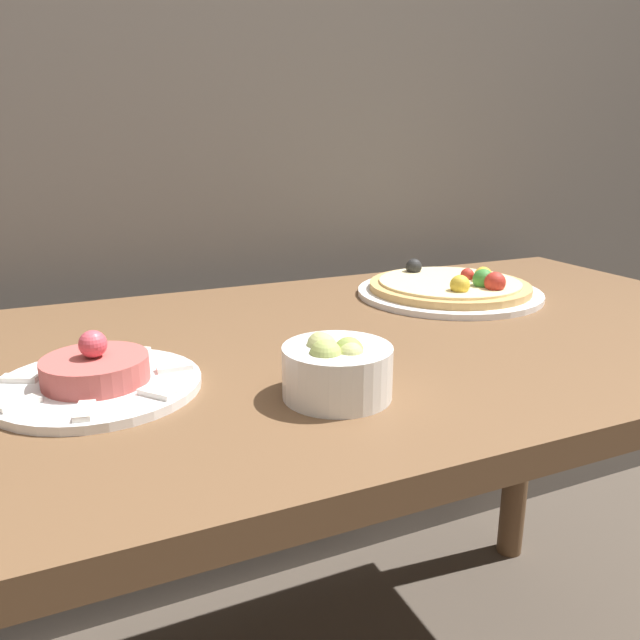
{
  "coord_description": "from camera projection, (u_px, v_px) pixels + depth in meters",
  "views": [
    {
      "loc": [
        -0.33,
        -0.38,
        1.0
      ],
      "look_at": [
        -0.01,
        0.32,
        0.77
      ],
      "focal_mm": 35.0,
      "sensor_mm": 36.0,
      "label": 1
    }
  ],
  "objects": [
    {
      "name": "tartare_plate",
      "position": [
        97.0,
        378.0,
        0.68
      ],
      "size": [
        0.22,
        0.22,
        0.07
      ],
      "color": "white",
      "rests_on": "dining_table"
    },
    {
      "name": "dining_table",
      "position": [
        317.0,
        407.0,
        0.87
      ],
      "size": [
        1.44,
        0.71,
        0.73
      ],
      "color": "brown",
      "rests_on": "ground_plane"
    },
    {
      "name": "small_bowl",
      "position": [
        336.0,
        368.0,
        0.66
      ],
      "size": [
        0.12,
        0.12,
        0.07
      ],
      "color": "white",
      "rests_on": "dining_table"
    },
    {
      "name": "pizza_plate",
      "position": [
        451.0,
        288.0,
        1.08
      ],
      "size": [
        0.32,
        0.32,
        0.06
      ],
      "color": "white",
      "rests_on": "dining_table"
    }
  ]
}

